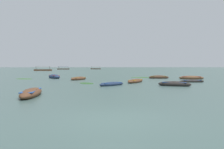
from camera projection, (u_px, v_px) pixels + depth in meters
ground_plane at (114, 67)px, 1507.10m from camera, size 6000.00×6000.00×0.00m
mountain_1 at (58, 55)px, 2399.17m from camera, size 707.70×707.70×271.16m
mountain_2 at (112, 40)px, 2424.35m from camera, size 2468.28×2468.28×615.18m
mountain_3 at (212, 56)px, 2286.91m from camera, size 842.45×842.45×233.52m
rowboat_0 at (112, 84)px, 22.86m from camera, size 3.06×2.95×0.49m
rowboat_1 at (174, 84)px, 22.33m from camera, size 3.55×2.16×0.64m
rowboat_2 at (192, 81)px, 27.80m from camera, size 3.27×1.04×0.44m
rowboat_3 at (135, 81)px, 27.39m from camera, size 2.99×4.39×0.57m
rowboat_4 at (31, 93)px, 14.71m from camera, size 1.78×4.53×0.64m
rowboat_5 at (79, 79)px, 32.95m from camera, size 2.67×3.94×0.61m
rowboat_6 at (54, 77)px, 37.57m from camera, size 3.65×4.56×0.86m
rowboat_7 at (191, 78)px, 34.79m from camera, size 4.08×1.82×0.69m
rowboat_8 at (159, 77)px, 36.79m from camera, size 3.46×1.16×0.67m
ferry_0 at (43, 70)px, 108.44m from camera, size 8.99×4.59×2.54m
ferry_1 at (96, 69)px, 178.59m from camera, size 8.83×3.53×2.54m
ferry_2 at (63, 69)px, 163.34m from camera, size 9.52×4.41×2.54m
weed_patch_0 at (86, 83)px, 25.80m from camera, size 2.67×3.26×0.14m
weed_patch_4 at (138, 78)px, 39.47m from camera, size 3.36×3.23×0.14m
weed_patch_5 at (145, 78)px, 39.74m from camera, size 3.92×3.85×0.14m
weed_patch_6 at (24, 79)px, 35.22m from camera, size 3.88×3.23×0.14m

